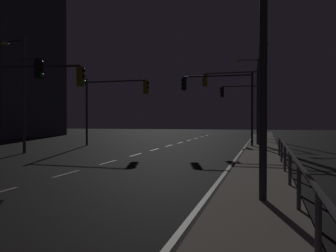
{
  "coord_description": "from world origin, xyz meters",
  "views": [
    {
      "loc": [
        7.14,
        -4.32,
        2.02
      ],
      "look_at": [
        -1.05,
        28.9,
        1.44
      ],
      "focal_mm": 42.6,
      "sensor_mm": 36.0,
      "label": 1
    }
  ],
  "objects": [
    {
      "name": "sidewalk_right",
      "position": [
        6.93,
        17.5,
        0.07
      ],
      "size": [
        2.06,
        77.0,
        0.14
      ],
      "primitive_type": "cube",
      "color": "#9E937F",
      "rests_on": "ground"
    },
    {
      "name": "lane_edge_line",
      "position": [
        5.65,
        22.5,
        0.01
      ],
      "size": [
        0.14,
        53.0,
        0.01
      ],
      "color": "silver",
      "rests_on": "ground"
    },
    {
      "name": "ground_plane",
      "position": [
        0.0,
        17.5,
        0.0
      ],
      "size": [
        112.0,
        112.0,
        0.0
      ],
      "primitive_type": "plane",
      "color": "black",
      "rests_on": "ground"
    },
    {
      "name": "traffic_light_mid_right",
      "position": [
        -4.93,
        13.04,
        3.64
      ],
      "size": [
        3.06,
        0.66,
        5.22
      ],
      "color": "#2D3033",
      "rests_on": "ground"
    },
    {
      "name": "barrier_fence",
      "position": [
        7.81,
        7.52,
        0.88
      ],
      "size": [
        0.09,
        19.12,
        0.98
      ],
      "color": "#59595E",
      "rests_on": "sidewalk_right"
    },
    {
      "name": "traffic_light_far_left",
      "position": [
        3.88,
        24.39,
        3.91
      ],
      "size": [
        5.26,
        0.47,
        5.25
      ],
      "color": "#2D3033",
      "rests_on": "sidewalk_right"
    },
    {
      "name": "traffic_light_near_right",
      "position": [
        4.93,
        33.23,
        3.79
      ],
      "size": [
        3.71,
        0.34,
        5.2
      ],
      "color": "#4C4C51",
      "rests_on": "sidewalk_right"
    },
    {
      "name": "street_lamp_mid_block",
      "position": [
        -7.13,
        16.68,
        4.15
      ],
      "size": [
        1.88,
        0.61,
        6.87
      ],
      "color": "#4C4C51",
      "rests_on": "ground"
    },
    {
      "name": "street_lamp_far_end",
      "position": [
        5.99,
        39.01,
        5.11
      ],
      "size": [
        2.35,
        0.8,
        8.33
      ],
      "color": "#2D3033",
      "rests_on": "sidewalk_right"
    },
    {
      "name": "traffic_light_overhead_east",
      "position": [
        4.71,
        26.43,
        4.16
      ],
      "size": [
        4.36,
        0.64,
        5.69
      ],
      "color": "#38383D",
      "rests_on": "sidewalk_right"
    },
    {
      "name": "lane_markings_center",
      "position": [
        0.0,
        21.0,
        0.01
      ],
      "size": [
        0.14,
        50.0,
        0.01
      ],
      "color": "silver",
      "rests_on": "ground"
    },
    {
      "name": "traffic_light_far_center",
      "position": [
        -3.93,
        23.66,
        3.68
      ],
      "size": [
        5.27,
        0.85,
        5.11
      ],
      "color": "#38383D",
      "rests_on": "ground"
    },
    {
      "name": "street_lamp_across_street",
      "position": [
        6.77,
        24.35,
        4.43
      ],
      "size": [
        0.72,
        2.0,
        7.1
      ],
      "color": "#4C4C51",
      "rests_on": "sidewalk_right"
    },
    {
      "name": "traffic_light_mid_left",
      "position": [
        -4.01,
        13.07,
        3.49
      ],
      "size": [
        5.04,
        0.85,
        4.86
      ],
      "color": "#2D3033",
      "rests_on": "ground"
    }
  ]
}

